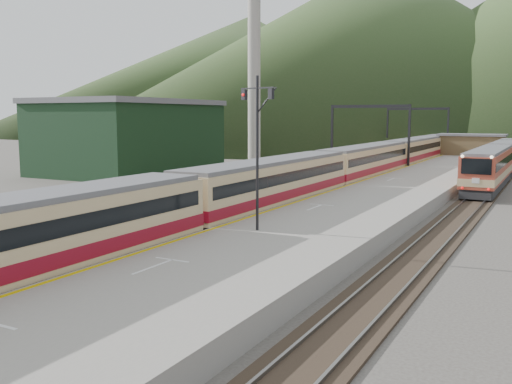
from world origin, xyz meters
The scene contains 16 objects.
track_main centered at (0.00, 40.00, 0.07)m, with size 2.60×200.00×0.23m.
track_far centered at (-5.00, 40.00, 0.07)m, with size 2.60×200.00×0.23m.
track_second centered at (11.50, 40.00, 0.07)m, with size 2.60×200.00×0.23m.
platform centered at (5.60, 38.00, 0.50)m, with size 8.00×100.00×1.00m, color gray.
gantry_near centered at (-2.85, 55.00, 5.59)m, with size 9.55×0.25×8.00m.
gantry_far centered at (-2.85, 80.00, 5.59)m, with size 9.55×0.25×8.00m.
warehouse centered at (-28.00, 42.00, 4.32)m, with size 14.50×20.50×8.60m.
smokestack centered at (-22.00, 62.00, 15.00)m, with size 1.80×1.80×30.00m, color #9E998E.
station_shed centered at (5.60, 78.00, 2.57)m, with size 9.40×4.40×3.10m.
hill_a centered at (-40.00, 190.00, 30.00)m, with size 180.00×180.00×60.00m, color #304C22.
hill_d centered at (-120.00, 240.00, 27.50)m, with size 200.00×200.00×55.00m, color #304C22.
main_train centered at (0.00, 44.75, 2.10)m, with size 3.06×104.88×3.74m.
second_train centered at (11.50, 53.94, 1.87)m, with size 2.68×36.61×3.28m.
signal_mast centered at (3.97, 14.06, 5.60)m, with size 2.14×0.73×7.58m.
short_signal_b centered at (-3.48, 24.22, 1.46)m, with size 0.26×0.23×2.27m.
short_signal_c centered at (-6.62, 22.98, 1.46)m, with size 0.26×0.23×2.27m.
Camera 1 is at (17.07, -10.61, 6.62)m, focal length 40.00 mm.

